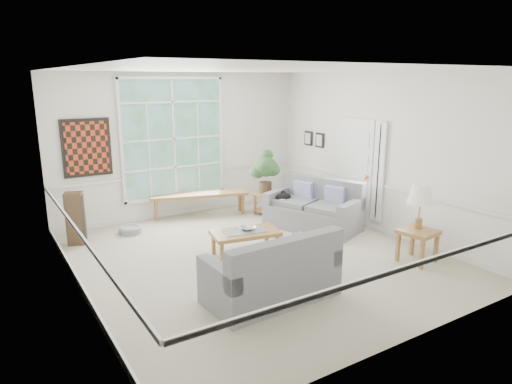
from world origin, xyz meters
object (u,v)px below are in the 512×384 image
(coffee_table, at_px, (245,243))
(end_table, at_px, (268,203))
(loveseat_right, at_px, (313,205))
(side_table, at_px, (417,246))
(loveseat_front, at_px, (271,265))

(coffee_table, height_order, end_table, end_table)
(end_table, bearing_deg, coffee_table, -132.58)
(end_table, bearing_deg, loveseat_right, -79.97)
(loveseat_right, distance_m, coffee_table, 1.91)
(coffee_table, height_order, side_table, side_table)
(loveseat_front, relative_size, side_table, 3.24)
(coffee_table, distance_m, side_table, 2.77)
(loveseat_front, xyz_separation_m, coffee_table, (0.50, 1.51, -0.26))
(side_table, bearing_deg, coffee_table, 141.91)
(loveseat_front, bearing_deg, side_table, -5.94)
(loveseat_front, xyz_separation_m, side_table, (2.69, -0.20, -0.20))
(loveseat_right, height_order, loveseat_front, loveseat_right)
(loveseat_right, height_order, end_table, loveseat_right)
(loveseat_right, relative_size, end_table, 3.59)
(loveseat_right, relative_size, side_table, 3.32)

